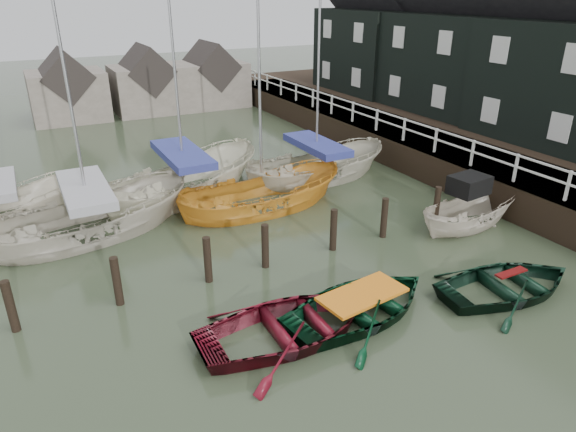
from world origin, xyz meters
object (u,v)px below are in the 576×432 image
rowboat_dkgreen (507,293)px  motorboat (468,223)px  rowboat_red (290,337)px  sailboat_c (262,207)px  sailboat_d (316,178)px  sailboat_a (93,233)px  rowboat_green (361,316)px  sailboat_b (185,193)px  sailboat_e (6,218)px

rowboat_dkgreen → motorboat: bearing=-24.9°
rowboat_red → sailboat_c: 8.08m
rowboat_red → sailboat_c: sailboat_c is taller
motorboat → sailboat_c: size_ratio=0.43×
sailboat_c → sailboat_d: (3.48, 1.83, 0.05)m
sailboat_a → sailboat_d: (9.61, 1.24, 0.01)m
rowboat_red → rowboat_green: 2.05m
rowboat_dkgreen → sailboat_d: (0.05, 10.47, 0.06)m
sailboat_c → sailboat_d: 3.93m
sailboat_c → sailboat_d: size_ratio=0.86×
sailboat_a → rowboat_dkgreen: bearing=-144.6°
sailboat_d → sailboat_b: bearing=81.4°
rowboat_red → sailboat_a: sailboat_a is taller
sailboat_c → sailboat_e: size_ratio=1.03×
rowboat_dkgreen → motorboat: motorboat is taller
rowboat_green → sailboat_c: bearing=-13.4°
rowboat_red → motorboat: (8.62, 2.75, 0.09)m
sailboat_c → motorboat: bearing=-130.9°
rowboat_green → sailboat_d: (4.25, 9.47, 0.06)m
rowboat_green → motorboat: size_ratio=0.95×
rowboat_green → sailboat_b: 10.42m
sailboat_a → sailboat_e: sailboat_e is taller
motorboat → sailboat_e: bearing=54.2°
motorboat → sailboat_e: size_ratio=0.44×
rowboat_red → rowboat_dkgreen: 6.33m
rowboat_dkgreen → sailboat_a: (-9.56, 9.23, 0.06)m
motorboat → sailboat_b: (-8.01, 7.51, -0.03)m
motorboat → rowboat_green: bearing=106.5°
rowboat_red → rowboat_green: rowboat_red is taller
rowboat_green → rowboat_dkgreen: rowboat_green is taller
sailboat_b → sailboat_d: bearing=-120.7°
sailboat_b → motorboat: bearing=-155.4°
sailboat_b → sailboat_e: 6.58m
rowboat_red → motorboat: size_ratio=0.99×
rowboat_dkgreen → sailboat_b: (-5.63, 11.32, 0.06)m
sailboat_b → sailboat_a: bearing=95.8°
rowboat_dkgreen → sailboat_c: size_ratio=0.39×
rowboat_dkgreen → sailboat_d: size_ratio=0.34×
sailboat_b → rowboat_dkgreen: bearing=-175.8°
rowboat_green → sailboat_a: size_ratio=0.41×
rowboat_dkgreen → sailboat_b: 12.65m
motorboat → sailboat_b: size_ratio=0.36×
rowboat_green → sailboat_a: bearing=25.5°
motorboat → sailboat_a: size_ratio=0.43×
sailboat_c → sailboat_e: (-8.75, 3.29, 0.05)m
sailboat_b → sailboat_e: (-6.55, 0.61, 0.00)m
rowboat_red → motorboat: bearing=-70.8°
rowboat_red → sailboat_d: 11.31m
rowboat_green → sailboat_c: size_ratio=0.41×
rowboat_dkgreen → motorboat: (2.38, 3.82, 0.09)m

